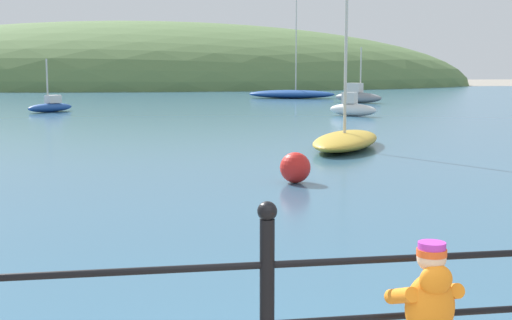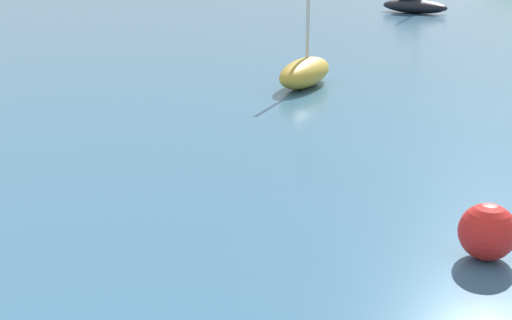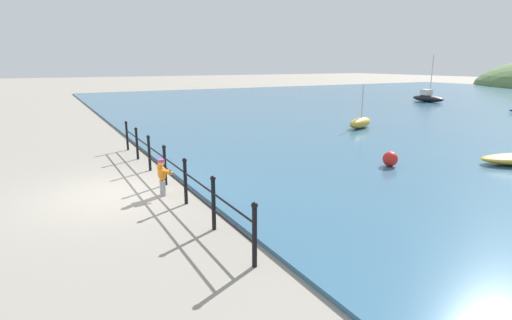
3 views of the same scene
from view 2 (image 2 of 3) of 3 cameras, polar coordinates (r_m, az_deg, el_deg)
boat_mid_harbor at (r=14.15m, az=3.94°, el=7.04°), size 1.50×2.26×2.29m
boat_twin_mast at (r=31.72m, az=12.52°, el=12.06°), size 3.29×1.28×4.14m
mooring_buoy at (r=6.53m, az=18.03°, el=-5.48°), size 0.51×0.51×0.51m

